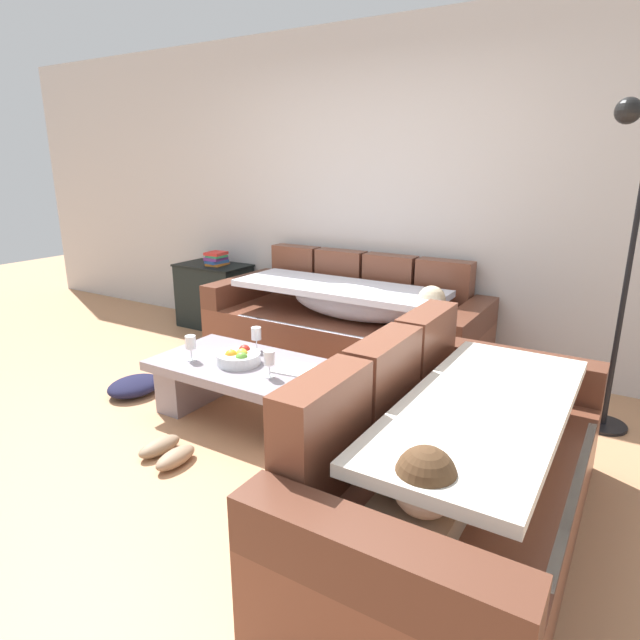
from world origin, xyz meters
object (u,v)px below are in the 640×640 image
at_px(wine_glass_near_right, 269,359).
at_px(wine_glass_far_back, 256,334).
at_px(book_stack_on_cabinet, 216,259).
at_px(wine_glass_near_left, 191,343).
at_px(open_magazine, 297,369).
at_px(floor_lamp, 620,252).
at_px(crumpled_garment, 135,386).
at_px(fruit_bowl, 239,357).
at_px(pair_of_shoes, 167,452).
at_px(couch_along_wall, 347,325).
at_px(coffee_table, 246,383).
at_px(side_cabinet, 214,296).
at_px(couch_near_window, 456,473).

xyz_separation_m(wine_glass_near_right, wine_glass_far_back, (-0.36, 0.33, 0.00)).
relative_size(wine_glass_near_right, book_stack_on_cabinet, 0.75).
distance_m(wine_glass_near_left, wine_glass_near_right, 0.61).
height_order(open_magazine, floor_lamp, floor_lamp).
bearing_deg(crumpled_garment, wine_glass_far_back, 23.22).
relative_size(wine_glass_far_back, book_stack_on_cabinet, 0.75).
distance_m(fruit_bowl, open_magazine, 0.39).
relative_size(open_magazine, floor_lamp, 0.14).
distance_m(book_stack_on_cabinet, crumpled_garment, 1.79).
bearing_deg(wine_glass_near_right, pair_of_shoes, -120.97).
height_order(couch_along_wall, floor_lamp, floor_lamp).
xyz_separation_m(wine_glass_near_right, floor_lamp, (1.68, 1.15, 0.62)).
distance_m(wine_glass_far_back, book_stack_on_cabinet, 1.88).
height_order(fruit_bowl, book_stack_on_cabinet, book_stack_on_cabinet).
xyz_separation_m(couch_along_wall, pair_of_shoes, (-0.13, -1.85, -0.29)).
bearing_deg(coffee_table, floor_lamp, 28.01).
distance_m(fruit_bowl, wine_glass_near_left, 0.33).
xyz_separation_m(coffee_table, wine_glass_far_back, (-0.08, 0.22, 0.26)).
height_order(couch_along_wall, pair_of_shoes, couch_along_wall).
distance_m(wine_glass_far_back, side_cabinet, 1.92).
bearing_deg(open_magazine, wine_glass_near_left, -169.07).
height_order(couch_along_wall, crumpled_garment, couch_along_wall).
height_order(coffee_table, book_stack_on_cabinet, book_stack_on_cabinet).
height_order(open_magazine, pair_of_shoes, open_magazine).
bearing_deg(wine_glass_far_back, couch_along_wall, 80.39).
relative_size(wine_glass_near_right, pair_of_shoes, 0.53).
distance_m(couch_near_window, wine_glass_near_right, 1.32).
bearing_deg(crumpled_garment, pair_of_shoes, -30.09).
bearing_deg(crumpled_garment, side_cabinet, 112.21).
height_order(coffee_table, open_magazine, open_magazine).
distance_m(wine_glass_near_left, floor_lamp, 2.65).
distance_m(fruit_bowl, floor_lamp, 2.36).
xyz_separation_m(open_magazine, book_stack_on_cabinet, (-1.87, 1.36, 0.32)).
relative_size(fruit_bowl, crumpled_garment, 0.70).
height_order(wine_glass_near_right, crumpled_garment, wine_glass_near_right).
xyz_separation_m(couch_near_window, wine_glass_near_left, (-1.86, 0.32, 0.16)).
relative_size(wine_glass_far_back, floor_lamp, 0.09).
height_order(coffee_table, wine_glass_near_left, wine_glass_near_left).
bearing_deg(fruit_bowl, open_magazine, 14.57).
relative_size(fruit_bowl, floor_lamp, 0.14).
relative_size(fruit_bowl, pair_of_shoes, 0.89).
distance_m(coffee_table, fruit_bowl, 0.19).
height_order(wine_glass_near_left, pair_of_shoes, wine_glass_near_left).
relative_size(wine_glass_near_left, crumpled_garment, 0.42).
bearing_deg(crumpled_garment, fruit_bowl, 6.94).
relative_size(wine_glass_near_right, crumpled_garment, 0.42).
xyz_separation_m(coffee_table, wine_glass_near_right, (0.28, -0.11, 0.26)).
bearing_deg(wine_glass_near_right, couch_along_wall, 98.37).
distance_m(wine_glass_near_right, side_cabinet, 2.41).
bearing_deg(pair_of_shoes, wine_glass_near_left, 118.82).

